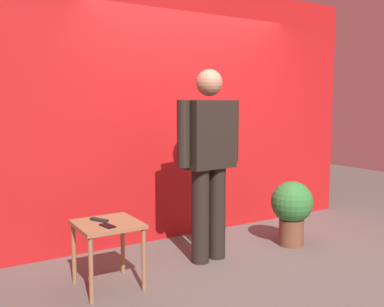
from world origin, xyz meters
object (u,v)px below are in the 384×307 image
object	(u,v)px
tv_remote	(99,220)
cell_phone	(107,226)
side_table	(108,233)
potted_plant	(292,208)
standing_person	(209,155)

from	to	relation	value
tv_remote	cell_phone	bearing A→B (deg)	-115.35
side_table	potted_plant	world-z (taller)	potted_plant
potted_plant	standing_person	bearing A→B (deg)	174.28
tv_remote	potted_plant	world-z (taller)	potted_plant
standing_person	potted_plant	size ratio (longest dim) A/B	2.64
cell_phone	side_table	bearing A→B (deg)	58.94
cell_phone	tv_remote	distance (m)	0.18
tv_remote	potted_plant	xyz separation A→B (m)	(2.09, -0.08, -0.15)
standing_person	tv_remote	distance (m)	1.19
tv_remote	potted_plant	distance (m)	2.09
side_table	cell_phone	bearing A→B (deg)	-110.43
cell_phone	tv_remote	world-z (taller)	tv_remote
side_table	tv_remote	world-z (taller)	tv_remote
side_table	cell_phone	size ratio (longest dim) A/B	3.78
standing_person	tv_remote	world-z (taller)	standing_person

